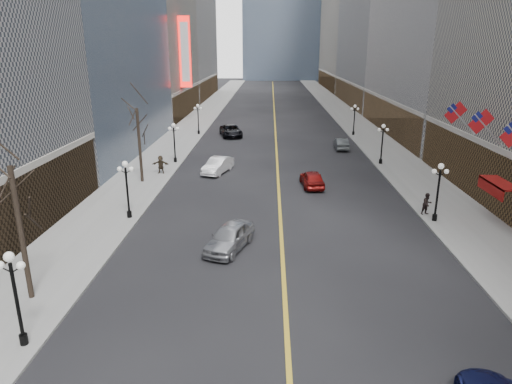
# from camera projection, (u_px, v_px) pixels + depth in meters

# --- Properties ---
(sidewalk_east) EXTENTS (6.00, 230.00, 0.15)m
(sidewalk_east) POSITION_uv_depth(u_px,v_px,m) (363.00, 131.00, 73.03)
(sidewalk_east) COLOR gray
(sidewalk_east) RESTS_ON ground
(sidewalk_west) EXTENTS (6.00, 230.00, 0.15)m
(sidewalk_west) POSITION_uv_depth(u_px,v_px,m) (189.00, 130.00, 73.85)
(sidewalk_west) COLOR gray
(sidewalk_west) RESTS_ON ground
(lane_line) EXTENTS (0.25, 200.00, 0.02)m
(lane_line) POSITION_uv_depth(u_px,v_px,m) (275.00, 121.00, 82.98)
(lane_line) COLOR gold
(lane_line) RESTS_ON ground
(streetlamp_east_1) EXTENTS (1.26, 0.44, 4.52)m
(streetlamp_east_1) POSITION_uv_depth(u_px,v_px,m) (439.00, 186.00, 34.14)
(streetlamp_east_1) COLOR black
(streetlamp_east_1) RESTS_ON sidewalk_east
(streetlamp_east_2) EXTENTS (1.26, 0.44, 4.52)m
(streetlamp_east_2) POSITION_uv_depth(u_px,v_px,m) (382.00, 140.00, 51.28)
(streetlamp_east_2) COLOR black
(streetlamp_east_2) RESTS_ON sidewalk_east
(streetlamp_east_3) EXTENTS (1.26, 0.44, 4.52)m
(streetlamp_east_3) POSITION_uv_depth(u_px,v_px,m) (354.00, 117.00, 68.43)
(streetlamp_east_3) COLOR black
(streetlamp_east_3) RESTS_ON sidewalk_east
(streetlamp_west_0) EXTENTS (1.26, 0.44, 4.52)m
(streetlamp_west_0) POSITION_uv_depth(u_px,v_px,m) (15.00, 290.00, 19.59)
(streetlamp_west_0) COLOR black
(streetlamp_west_0) RESTS_ON sidewalk_west
(streetlamp_west_1) EXTENTS (1.26, 0.44, 4.52)m
(streetlamp_west_1) POSITION_uv_depth(u_px,v_px,m) (127.00, 183.00, 34.83)
(streetlamp_west_1) COLOR black
(streetlamp_west_1) RESTS_ON sidewalk_west
(streetlamp_west_2) EXTENTS (1.26, 0.44, 4.52)m
(streetlamp_west_2) POSITION_uv_depth(u_px,v_px,m) (174.00, 139.00, 51.97)
(streetlamp_west_2) COLOR black
(streetlamp_west_2) RESTS_ON sidewalk_west
(streetlamp_west_3) EXTENTS (1.26, 0.44, 4.52)m
(streetlamp_west_3) POSITION_uv_depth(u_px,v_px,m) (198.00, 116.00, 69.12)
(streetlamp_west_3) COLOR black
(streetlamp_west_3) RESTS_ON sidewalk_west
(flag_4) EXTENTS (2.87, 0.12, 2.87)m
(flag_4) POSITION_uv_depth(u_px,v_px,m) (483.00, 124.00, 34.61)
(flag_4) COLOR #B2B2B7
(flag_4) RESTS_ON ground
(flag_5) EXTENTS (2.87, 0.12, 2.87)m
(flag_5) POSITION_uv_depth(u_px,v_px,m) (457.00, 115.00, 39.37)
(flag_5) COLOR #B2B2B7
(flag_5) RESTS_ON ground
(awning_c) EXTENTS (1.40, 4.00, 0.93)m
(awning_c) POSITION_uv_depth(u_px,v_px,m) (497.00, 184.00, 33.96)
(awning_c) COLOR maroon
(awning_c) RESTS_ON ground
(theatre_marquee) EXTENTS (2.00, 0.55, 12.00)m
(theatre_marquee) POSITION_uv_depth(u_px,v_px,m) (185.00, 52.00, 79.81)
(theatre_marquee) COLOR red
(theatre_marquee) RESTS_ON ground
(tree_west_near) EXTENTS (3.60, 3.60, 7.92)m
(tree_west_near) POSITION_uv_depth(u_px,v_px,m) (13.00, 188.00, 22.43)
(tree_west_near) COLOR #2D231C
(tree_west_near) RESTS_ON sidewalk_west
(tree_west_far) EXTENTS (3.60, 3.60, 7.92)m
(tree_west_far) POSITION_uv_depth(u_px,v_px,m) (138.00, 120.00, 43.39)
(tree_west_far) COLOR #2D231C
(tree_west_far) RESTS_ON sidewalk_west
(car_nb_near) EXTENTS (3.57, 5.41, 1.71)m
(car_nb_near) POSITION_uv_depth(u_px,v_px,m) (230.00, 237.00, 30.14)
(car_nb_near) COLOR #A0A2A7
(car_nb_near) RESTS_ON ground
(car_nb_mid) EXTENTS (3.17, 5.29, 1.65)m
(car_nb_mid) POSITION_uv_depth(u_px,v_px,m) (218.00, 165.00, 48.57)
(car_nb_mid) COLOR silver
(car_nb_mid) RESTS_ON ground
(car_nb_far) EXTENTS (4.19, 6.67, 1.72)m
(car_nb_far) POSITION_uv_depth(u_px,v_px,m) (231.00, 131.00, 68.43)
(car_nb_far) COLOR black
(car_nb_far) RESTS_ON ground
(car_sb_mid) EXTENTS (2.31, 4.88, 1.61)m
(car_sb_mid) POSITION_uv_depth(u_px,v_px,m) (312.00, 179.00, 43.73)
(car_sb_mid) COLOR maroon
(car_sb_mid) RESTS_ON ground
(car_sb_far) EXTENTS (1.62, 4.48, 1.47)m
(car_sb_far) POSITION_uv_depth(u_px,v_px,m) (341.00, 144.00, 59.86)
(car_sb_far) COLOR #4A4F51
(car_sb_far) RESTS_ON ground
(ped_east_walk) EXTENTS (0.97, 0.75, 1.75)m
(ped_east_walk) POSITION_uv_depth(u_px,v_px,m) (427.00, 204.00, 36.00)
(ped_east_walk) COLOR black
(ped_east_walk) RESTS_ON sidewalk_east
(ped_west_far) EXTENTS (1.77, 0.52, 1.90)m
(ped_west_far) POSITION_uv_depth(u_px,v_px,m) (161.00, 164.00, 47.82)
(ped_west_far) COLOR #30271B
(ped_west_far) RESTS_ON sidewalk_west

